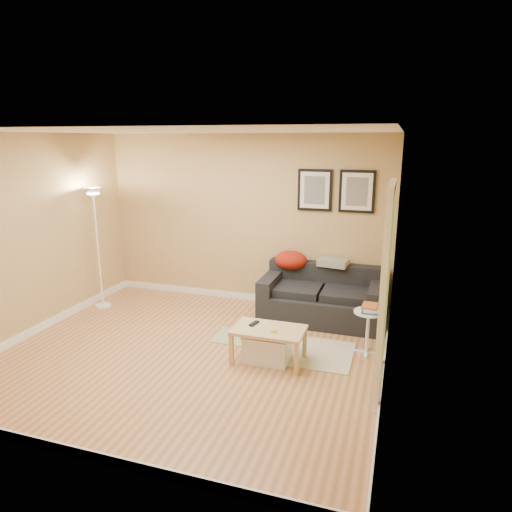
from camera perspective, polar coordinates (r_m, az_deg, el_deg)
name	(u,v)px	position (r m, az deg, el deg)	size (l,w,h in m)	color
floor	(191,353)	(5.71, -8.07, -11.88)	(4.50, 4.50, 0.00)	tan
ceiling	(183,131)	(5.13, -9.13, 15.16)	(4.50, 4.50, 0.00)	white
wall_back	(245,220)	(7.08, -1.37, 4.53)	(4.50, 4.50, 0.00)	tan
wall_front	(67,309)	(3.67, -22.59, -6.18)	(4.50, 4.50, 0.00)	tan
wall_left	(30,236)	(6.57, -26.45, 2.23)	(4.00, 4.00, 0.00)	tan
wall_right	(392,265)	(4.74, 16.63, -1.11)	(4.00, 4.00, 0.00)	tan
baseboard_back	(245,296)	(7.39, -1.34, -5.08)	(4.50, 0.02, 0.10)	white
baseboard_front	(84,454)	(4.26, -20.75, -22.10)	(4.50, 0.02, 0.10)	white
baseboard_left	(42,326)	(6.91, -25.22, -7.95)	(0.02, 4.00, 0.10)	white
baseboard_right	(382,378)	(5.20, 15.49, -14.48)	(0.02, 4.00, 0.10)	white
sofa	(322,295)	(6.55, 8.24, -4.82)	(1.70, 0.90, 0.75)	black
red_throw	(291,260)	(6.78, 4.38, -0.54)	(0.48, 0.36, 0.28)	#A5280F
plaid_throw	(333,263)	(6.70, 9.61, -0.81)	(0.42, 0.26, 0.10)	tan
framed_print_left	(315,190)	(6.70, 7.37, 8.17)	(0.50, 0.04, 0.60)	black
framed_print_right	(357,192)	(6.62, 12.52, 7.87)	(0.50, 0.04, 0.60)	black
area_rug	(301,351)	(5.72, 5.62, -11.71)	(1.25, 0.85, 0.01)	beige
green_runner	(241,338)	(6.04, -1.87, -10.15)	(0.70, 0.50, 0.01)	#668C4C
coffee_table	(269,345)	(5.38, 1.59, -11.05)	(0.82, 0.50, 0.41)	tan
remote_control	(254,323)	(5.40, -0.23, -8.43)	(0.05, 0.16, 0.02)	black
tape_roll	(273,331)	(5.21, 2.18, -9.30)	(0.07, 0.07, 0.03)	yellow
storage_bin	(268,347)	(5.42, 1.46, -11.33)	(0.53, 0.39, 0.33)	white
side_table	(367,332)	(5.70, 13.75, -9.26)	(0.35, 0.35, 0.54)	white
book_stack	(371,308)	(5.59, 14.13, -6.34)	(0.20, 0.26, 0.08)	#2E5C8B
floor_lamp	(98,252)	(7.25, -19.11, 0.51)	(0.24, 0.24, 1.84)	white
doorway	(384,296)	(4.68, 15.71, -4.78)	(0.12, 1.01, 2.13)	white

